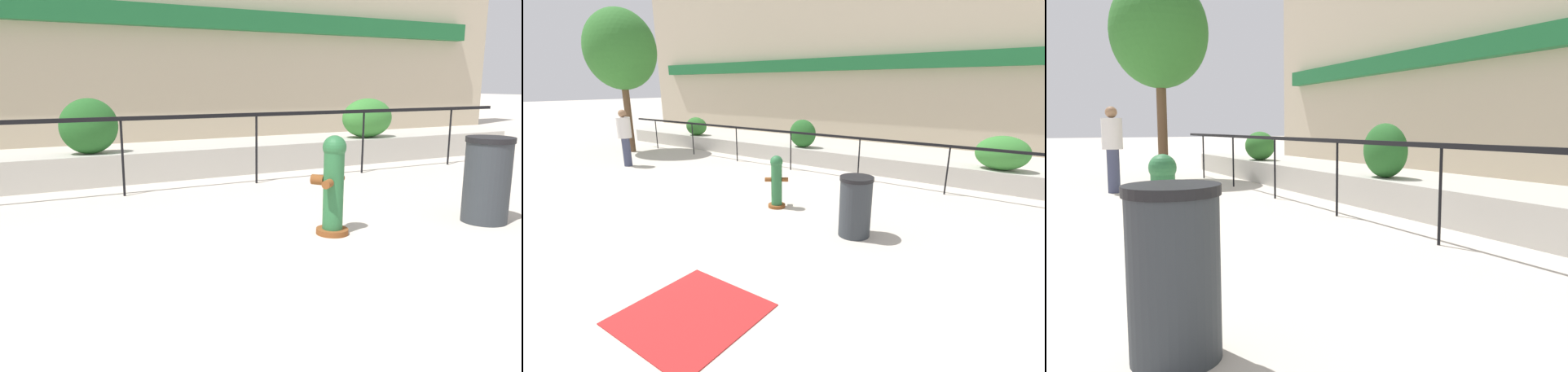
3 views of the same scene
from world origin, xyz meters
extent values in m
plane|color=beige|center=(0.00, 0.00, 0.00)|extent=(120.00, 120.00, 0.00)
cube|color=#195B2D|center=(0.00, 11.32, 3.36)|extent=(27.00, 0.36, 0.56)
cube|color=#B7B2A8|center=(0.00, 6.00, 0.25)|extent=(18.00, 0.70, 0.50)
cube|color=black|center=(0.00, 4.90, 1.12)|extent=(15.00, 0.05, 0.06)
cylinder|color=black|center=(0.00, 4.90, 0.57)|extent=(0.04, 0.04, 1.15)
cylinder|color=black|center=(2.14, 4.90, 0.57)|extent=(0.04, 0.04, 1.15)
cylinder|color=black|center=(4.29, 4.90, 0.57)|extent=(0.04, 0.04, 1.15)
cylinder|color=black|center=(6.43, 4.90, 0.57)|extent=(0.04, 0.04, 1.15)
ellipsoid|color=#235B23|center=(-0.28, 6.00, 0.94)|extent=(0.91, 0.57, 0.88)
ellipsoid|color=#387F33|center=(5.23, 6.00, 0.90)|extent=(1.15, 0.70, 0.80)
cylinder|color=brown|center=(1.63, 1.97, 0.03)|extent=(0.49, 0.49, 0.06)
cylinder|color=#286638|center=(1.63, 1.97, 0.48)|extent=(0.31, 0.31, 0.85)
sphere|color=#286638|center=(1.63, 1.97, 0.95)|extent=(0.25, 0.25, 0.25)
cylinder|color=brown|center=(1.53, 2.12, 0.59)|extent=(0.17, 0.18, 0.11)
cylinder|color=brown|center=(1.77, 2.07, 0.59)|extent=(0.15, 0.15, 0.09)
cylinder|color=brown|center=(1.49, 1.87, 0.59)|extent=(0.15, 0.15, 0.09)
cylinder|color=#2D3338|center=(3.52, 1.58, 0.47)|extent=(0.52, 0.52, 0.95)
cylinder|color=black|center=(3.52, 1.58, 0.98)|extent=(0.55, 0.55, 0.06)
camera|label=1|loc=(-1.46, -2.45, 1.63)|focal=35.00mm
camera|label=2|loc=(5.67, -3.51, 2.41)|focal=24.00mm
camera|label=3|loc=(6.32, 0.88, 1.33)|focal=35.00mm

